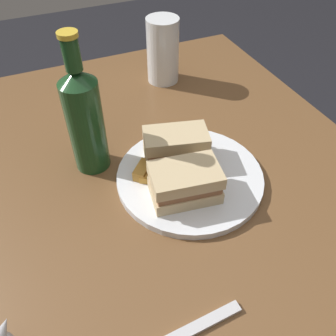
% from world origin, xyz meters
% --- Properties ---
extents(ground_plane, '(6.00, 6.00, 0.00)m').
position_xyz_m(ground_plane, '(0.00, 0.00, 0.00)').
color(ground_plane, black).
extents(dining_table, '(1.04, 0.93, 0.75)m').
position_xyz_m(dining_table, '(0.00, 0.00, 0.38)').
color(dining_table, brown).
rests_on(dining_table, ground).
extents(plate, '(0.28, 0.28, 0.01)m').
position_xyz_m(plate, '(0.04, 0.08, 0.76)').
color(plate, white).
rests_on(plate, dining_table).
extents(sandwich_half_left, '(0.10, 0.14, 0.07)m').
position_xyz_m(sandwich_half_left, '(-0.02, 0.07, 0.80)').
color(sandwich_half_left, '#CCB284').
rests_on(sandwich_half_left, plate).
extents(sandwich_half_right, '(0.10, 0.13, 0.06)m').
position_xyz_m(sandwich_half_right, '(0.08, 0.05, 0.80)').
color(sandwich_half_right, '#CCB284').
rests_on(sandwich_half_right, plate).
extents(potato_wedge_front, '(0.05, 0.05, 0.02)m').
position_xyz_m(potato_wedge_front, '(-0.00, -0.01, 0.78)').
color(potato_wedge_front, '#B77F33').
rests_on(potato_wedge_front, plate).
extents(potato_wedge_middle, '(0.03, 0.04, 0.01)m').
position_xyz_m(potato_wedge_middle, '(0.02, 0.04, 0.77)').
color(potato_wedge_middle, '#B77F33').
rests_on(potato_wedge_middle, plate).
extents(potato_wedge_back, '(0.05, 0.04, 0.01)m').
position_xyz_m(potato_wedge_back, '(-0.01, 0.03, 0.77)').
color(potato_wedge_back, '#AD702D').
rests_on(potato_wedge_back, plate).
extents(potato_wedge_left_edge, '(0.05, 0.03, 0.02)m').
position_xyz_m(potato_wedge_left_edge, '(0.07, 0.02, 0.78)').
color(potato_wedge_left_edge, gold).
rests_on(potato_wedge_left_edge, plate).
extents(potato_wedge_right_edge, '(0.05, 0.04, 0.02)m').
position_xyz_m(potato_wedge_right_edge, '(0.01, 0.00, 0.77)').
color(potato_wedge_right_edge, gold).
rests_on(potato_wedge_right_edge, plate).
extents(potato_wedge_stray, '(0.02, 0.06, 0.02)m').
position_xyz_m(potato_wedge_stray, '(0.07, 0.02, 0.78)').
color(potato_wedge_stray, '#AD702D').
rests_on(potato_wedge_stray, plate).
extents(pint_glass, '(0.08, 0.08, 0.17)m').
position_xyz_m(pint_glass, '(-0.33, 0.18, 0.82)').
color(pint_glass, white).
rests_on(pint_glass, dining_table).
extents(cider_bottle, '(0.07, 0.07, 0.28)m').
position_xyz_m(cider_bottle, '(-0.08, -0.08, 0.87)').
color(cider_bottle, '#19421E').
rests_on(cider_bottle, dining_table).
extents(fork, '(0.02, 0.18, 0.01)m').
position_xyz_m(fork, '(0.30, -0.06, 0.76)').
color(fork, silver).
rests_on(fork, dining_table).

